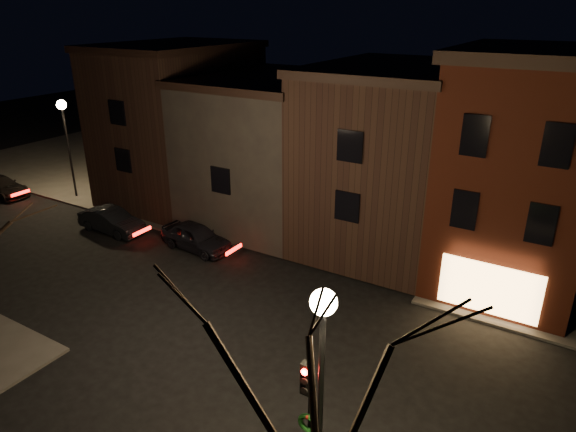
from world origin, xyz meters
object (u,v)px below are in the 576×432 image
object	(u,v)px
traffic_signal	(308,406)
bare_tree_right	(323,402)
street_lamp_near	(322,346)
parked_car_b	(112,221)
street_lamp_far	(64,122)
parked_car_a	(196,237)
parked_car_c	(0,186)

from	to	relation	value
traffic_signal	bare_tree_right	xyz separation A→B (m)	(1.90, -2.99, 3.34)
street_lamp_near	parked_car_b	bearing A→B (deg)	152.85
street_lamp_far	bare_tree_right	xyz separation A→B (m)	(26.50, -14.70, 0.97)
traffic_signal	bare_tree_right	bearing A→B (deg)	-57.59
street_lamp_far	parked_car_b	distance (m)	8.49
bare_tree_right	parked_car_a	bearing A→B (deg)	137.97
parked_car_a	parked_car_c	size ratio (longest dim) A/B	0.91
street_lamp_near	parked_car_c	world-z (taller)	street_lamp_near
street_lamp_far	bare_tree_right	size ratio (longest dim) A/B	0.76
street_lamp_near	parked_car_a	world-z (taller)	street_lamp_near
traffic_signal	parked_car_c	bearing A→B (deg)	162.47
parked_car_a	bare_tree_right	bearing A→B (deg)	-126.88
street_lamp_far	bare_tree_right	world-z (taller)	bare_tree_right
traffic_signal	parked_car_b	xyz separation A→B (m)	(-17.92, 9.01, -2.12)
traffic_signal	parked_car_b	size ratio (longest dim) A/B	0.96
parked_car_a	parked_car_b	xyz separation A→B (m)	(-5.63, -0.79, -0.02)
street_lamp_near	street_lamp_far	distance (m)	28.00
traffic_signal	parked_car_a	bearing A→B (deg)	141.43
parked_car_b	street_lamp_near	bearing A→B (deg)	-117.02
street_lamp_near	parked_car_a	bearing A→B (deg)	141.40
bare_tree_right	parked_car_b	size ratio (longest dim) A/B	2.02
parked_car_b	street_lamp_far	bearing A→B (deg)	68.11
parked_car_b	parked_car_c	bearing A→B (deg)	88.75
street_lamp_near	parked_car_b	world-z (taller)	street_lamp_near
traffic_signal	parked_car_c	distance (m)	30.90
street_lamp_far	street_lamp_near	bearing A→B (deg)	-25.83
parked_car_b	parked_car_c	xyz separation A→B (m)	(-11.47, 0.28, -0.02)
street_lamp_far	parked_car_c	distance (m)	7.01
parked_car_a	parked_car_c	world-z (taller)	parked_car_a
street_lamp_near	traffic_signal	bearing A→B (deg)	140.63
street_lamp_near	traffic_signal	size ratio (longest dim) A/B	1.60
street_lamp_far	parked_car_a	bearing A→B (deg)	-8.82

